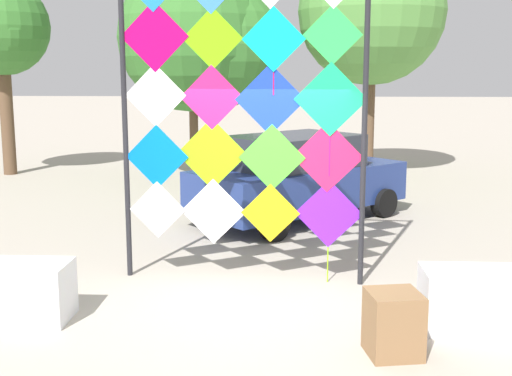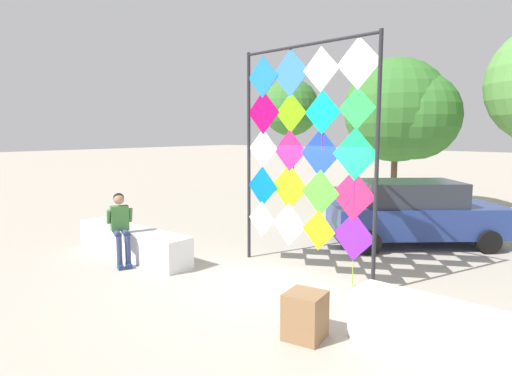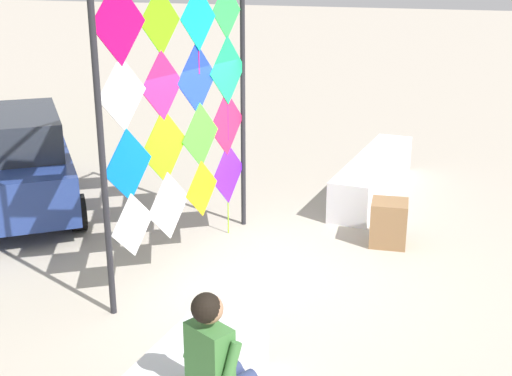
# 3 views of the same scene
# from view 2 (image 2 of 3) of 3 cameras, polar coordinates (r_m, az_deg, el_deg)

# --- Properties ---
(ground) EXTENTS (120.00, 120.00, 0.00)m
(ground) POSITION_cam_2_polar(r_m,az_deg,el_deg) (8.03, 1.86, -12.90)
(ground) COLOR #ADA393
(plaza_ledge_left) EXTENTS (3.39, 0.63, 0.65)m
(plaza_ledge_left) POSITION_cam_2_polar(r_m,az_deg,el_deg) (10.28, -15.57, -6.74)
(plaza_ledge_left) COLOR silver
(plaza_ledge_left) RESTS_ON ground
(plaza_ledge_right) EXTENTS (3.39, 0.63, 0.65)m
(plaza_ledge_right) POSITION_cam_2_polar(r_m,az_deg,el_deg) (6.08, 27.95, -17.32)
(plaza_ledge_right) COLOR silver
(plaza_ledge_right) RESTS_ON ground
(kite_display_rack) EXTENTS (3.15, 0.30, 4.42)m
(kite_display_rack) POSITION_cam_2_polar(r_m,az_deg,el_deg) (8.54, 6.34, 5.23)
(kite_display_rack) COLOR #232328
(kite_display_rack) RESTS_ON ground
(seated_vendor) EXTENTS (0.71, 0.60, 1.50)m
(seated_vendor) POSITION_cam_2_polar(r_m,az_deg,el_deg) (9.65, -16.98, -4.33)
(seated_vendor) COLOR navy
(seated_vendor) RESTS_ON ground
(parked_car) EXTENTS (4.15, 4.04, 1.57)m
(parked_car) POSITION_cam_2_polar(r_m,az_deg,el_deg) (11.55, 19.54, -2.97)
(parked_car) COLOR navy
(parked_car) RESTS_ON ground
(cardboard_box_large) EXTENTS (0.58, 0.58, 0.63)m
(cardboard_box_large) POSITION_cam_2_polar(r_m,az_deg,el_deg) (6.23, 6.31, -15.94)
(cardboard_box_large) COLOR olive
(cardboard_box_large) RESTS_ON ground
(tree_broadleaf) EXTENTS (4.00, 3.64, 5.33)m
(tree_broadleaf) POSITION_cam_2_polar(r_m,az_deg,el_deg) (16.66, 18.23, 9.39)
(tree_broadleaf) COLOR brown
(tree_broadleaf) RESTS_ON ground
(tree_far_right) EXTENTS (2.45, 2.45, 5.02)m
(tree_far_right) POSITION_cam_2_polar(r_m,az_deg,el_deg) (19.46, 4.47, 10.08)
(tree_far_right) COLOR brown
(tree_far_right) RESTS_ON ground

